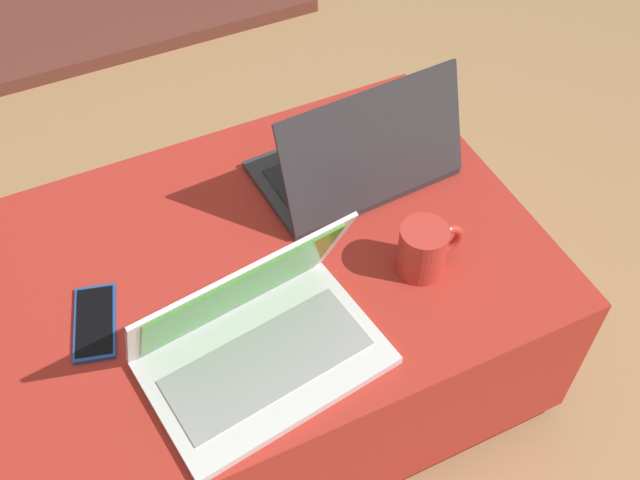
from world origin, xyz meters
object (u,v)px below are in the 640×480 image
object	(u,v)px
cell_phone	(95,322)
laptop_near	(256,338)
coffee_mug	(424,249)
laptop_far	(358,161)

from	to	relation	value
cell_phone	laptop_near	bearing A→B (deg)	-22.55
laptop_near	coffee_mug	size ratio (longest dim) A/B	3.20
laptop_near	cell_phone	bearing A→B (deg)	134.02
laptop_near	laptop_far	size ratio (longest dim) A/B	1.04
coffee_mug	laptop_far	bearing A→B (deg)	90.15
laptop_near	coffee_mug	bearing A→B (deg)	-0.81
cell_phone	coffee_mug	xyz separation A→B (m)	(0.56, -0.13, 0.05)
laptop_far	coffee_mug	xyz separation A→B (m)	(0.00, -0.25, 0.00)
laptop_near	cell_phone	world-z (taller)	laptop_near
cell_phone	coffee_mug	world-z (taller)	coffee_mug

